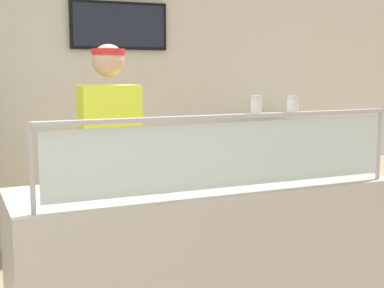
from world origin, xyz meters
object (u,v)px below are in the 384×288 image
at_px(pizza_server, 153,180).
at_px(worker_figure, 111,161).
at_px(pizza_box_stack, 290,133).
at_px(pepper_flake_shaker, 293,105).
at_px(parmesan_shaker, 256,106).
at_px(pizza_tray, 152,183).

xyz_separation_m(pizza_server, worker_figure, (-0.07, 0.59, 0.02)).
bearing_deg(pizza_box_stack, pepper_flake_shaker, -123.86).
bearing_deg(parmesan_shaker, worker_figure, 119.53).
distance_m(pizza_tray, pizza_box_stack, 2.58).
height_order(parmesan_shaker, pizza_box_stack, parmesan_shaker).
relative_size(pizza_tray, pizza_box_stack, 0.87).
distance_m(pizza_server, parmesan_shaker, 0.71).
distance_m(pizza_server, worker_figure, 0.60).
distance_m(pizza_tray, pepper_flake_shaker, 0.89).
bearing_deg(pepper_flake_shaker, pizza_server, 153.25).
height_order(worker_figure, pizza_box_stack, worker_figure).
xyz_separation_m(pizza_server, parmesan_shaker, (0.46, -0.35, 0.42)).
relative_size(pizza_tray, parmesan_shaker, 4.54).
relative_size(pizza_server, parmesan_shaker, 2.98).
bearing_deg(worker_figure, pizza_server, -82.86).
distance_m(pizza_tray, parmesan_shaker, 0.73).
xyz_separation_m(pepper_flake_shaker, pizza_box_stack, (1.33, 1.99, -0.43)).
height_order(pizza_tray, worker_figure, worker_figure).
bearing_deg(parmesan_shaker, pepper_flake_shaker, 0.00).
xyz_separation_m(pizza_tray, pizza_server, (-0.00, -0.02, 0.02)).
bearing_deg(pizza_box_stack, parmesan_shaker, -128.17).
bearing_deg(pizza_box_stack, pizza_tray, -141.15).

